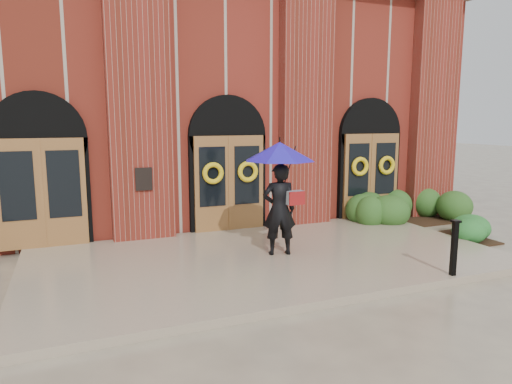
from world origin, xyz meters
TOP-DOWN VIEW (x-y plane):
  - ground at (0.00, 0.00)m, footprint 90.00×90.00m
  - landing at (0.00, 0.15)m, footprint 10.00×5.30m
  - church_building at (0.00, 8.78)m, footprint 16.20×12.53m
  - man_with_umbrella at (0.26, 0.15)m, footprint 1.84×1.84m
  - metal_post at (2.70, -2.35)m, footprint 0.16×0.16m
  - hedge_wall_right at (5.25, 2.20)m, footprint 3.42×1.37m
  - hedge_front_right at (5.10, 0.00)m, footprint 1.61×1.38m

SIDE VIEW (x-z plane):
  - ground at x=0.00m, z-range 0.00..0.00m
  - landing at x=0.00m, z-range 0.00..0.15m
  - hedge_front_right at x=5.10m, z-range 0.00..0.57m
  - hedge_wall_right at x=5.25m, z-range 0.00..0.88m
  - metal_post at x=2.70m, z-range 0.18..1.24m
  - man_with_umbrella at x=0.26m, z-range 0.64..3.08m
  - church_building at x=0.00m, z-range 0.00..7.00m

